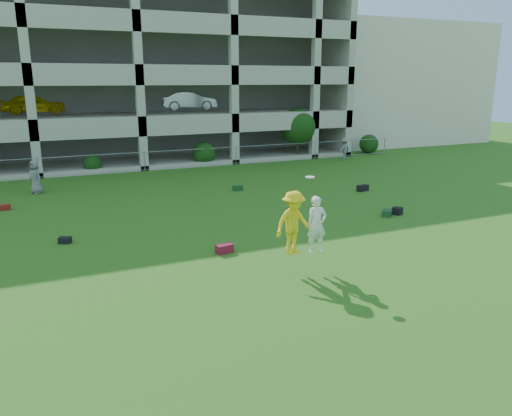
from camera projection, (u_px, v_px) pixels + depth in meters
name	position (u px, v px, depth m)	size (l,w,h in m)	color
ground	(287.00, 284.00, 13.72)	(100.00, 100.00, 0.00)	#235114
stucco_building	(370.00, 84.00, 46.25)	(16.00, 14.00, 10.00)	beige
bystander_c	(35.00, 177.00, 24.35)	(0.80, 0.52, 1.63)	slate
bystander_f	(344.00, 149.00, 34.56)	(0.98, 0.56, 1.52)	slate
bag_red_a	(224.00, 249.00, 16.13)	(0.55, 0.30, 0.28)	maroon
bag_black_b	(65.00, 240.00, 17.06)	(0.40, 0.25, 0.22)	black
bag_green_c	(387.00, 213.00, 20.44)	(0.50, 0.35, 0.26)	#12321A
crate_d	(397.00, 211.00, 20.71)	(0.35, 0.35, 0.30)	black
bag_black_e	(363.00, 188.00, 25.06)	(0.60, 0.30, 0.30)	black
bag_red_f	(5.00, 207.00, 21.39)	(0.45, 0.28, 0.24)	#5C160F
bag_green_g	(238.00, 188.00, 25.16)	(0.50, 0.30, 0.25)	#163714
frisbee_contest	(298.00, 223.00, 14.27)	(1.65, 0.88, 2.23)	yellow
parking_garage	(116.00, 71.00, 36.75)	(30.00, 14.00, 12.00)	#9E998C
fence	(145.00, 161.00, 30.40)	(36.06, 0.06, 1.20)	gray
shrub_row	(212.00, 141.00, 32.59)	(34.38, 2.52, 3.50)	#163D11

